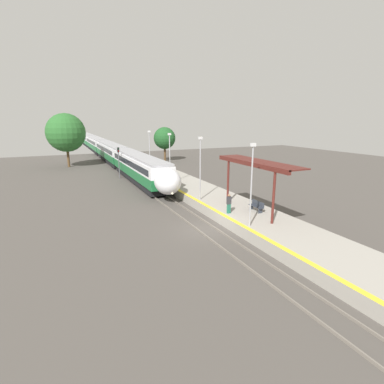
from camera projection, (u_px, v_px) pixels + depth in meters
ground_plane at (206, 230)px, 23.82m from camera, size 120.00×120.00×0.00m
rail_left at (198, 230)px, 23.51m from camera, size 0.08×90.00×0.15m
rail_right at (214, 228)px, 24.10m from camera, size 0.08×90.00×0.15m
train at (103, 148)px, 68.56m from camera, size 2.86×88.44×3.85m
platform_right at (250, 218)px, 25.40m from camera, size 5.09×64.00×0.88m
platform_bench at (257, 206)px, 25.63m from camera, size 0.44×1.67×0.89m
person_waiting at (229, 203)px, 24.96m from camera, size 0.36×0.22×1.66m
railway_signal at (119, 160)px, 43.74m from camera, size 0.28×0.28×4.57m
lamppost_near at (252, 180)px, 21.32m from camera, size 0.36×0.20×6.09m
lamppost_mid at (200, 165)px, 28.62m from camera, size 0.36×0.20×6.09m
lamppost_far at (170, 155)px, 35.91m from camera, size 0.36×0.20×6.09m
lamppost_farthest at (150, 149)px, 43.21m from camera, size 0.36×0.20×6.09m
station_canopy at (255, 165)px, 24.84m from camera, size 2.02×9.44×4.31m
background_tree_left at (66, 133)px, 53.53m from camera, size 6.85×6.85×9.63m
background_tree_right at (165, 138)px, 61.65m from camera, size 4.48×4.48×6.99m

